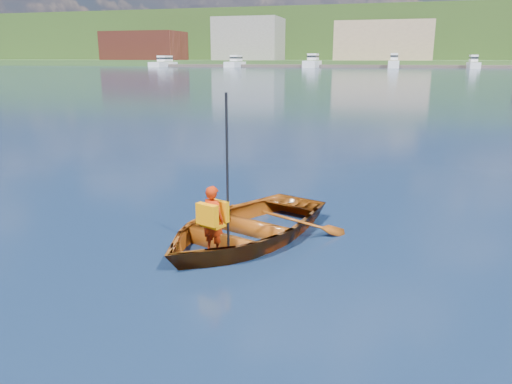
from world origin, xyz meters
name	(u,v)px	position (x,y,z in m)	size (l,w,h in m)	color
ground	(322,259)	(0.00, 0.00, 0.00)	(600.00, 600.00, 0.00)	#173049
rowboat	(244,227)	(-1.33, 0.47, 0.21)	(3.55, 4.13, 0.72)	brown
child_paddler	(213,218)	(-1.50, -0.43, 0.63)	(0.44, 0.43, 2.26)	#AC2205
shoreline	(400,40)	(0.00, 236.61, 10.32)	(400.00, 140.00, 22.00)	#395521
dock	(427,66)	(8.27, 148.00, 0.40)	(160.02, 11.00, 0.80)	brown
waterfront_buildings	(375,42)	(-7.74, 165.00, 7.74)	(202.00, 16.00, 14.00)	maroon
marina_yachts	(386,63)	(-3.23, 143.33, 1.37)	(142.41, 13.55, 4.27)	white
hillside_trees	(314,24)	(-39.81, 239.69, 18.21)	(299.36, 83.74, 25.65)	#382314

